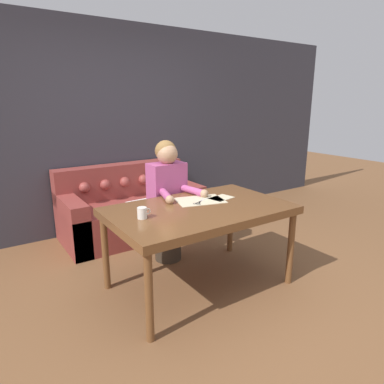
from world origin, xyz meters
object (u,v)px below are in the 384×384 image
at_px(person, 168,201).
at_px(scissors, 199,202).
at_px(couch, 131,210).
at_px(mug, 142,213).
at_px(dining_table, 200,214).

height_order(person, scissors, person).
distance_m(couch, mug, 1.69).
relative_size(dining_table, person, 1.23).
xyz_separation_m(dining_table, mug, (-0.54, 0.01, 0.11)).
distance_m(dining_table, mug, 0.55).
bearing_deg(dining_table, person, 86.75).
bearing_deg(scissors, dining_table, -124.05).
relative_size(dining_table, couch, 0.93).
bearing_deg(dining_table, scissors, 55.95).
bearing_deg(dining_table, mug, 178.98).
height_order(dining_table, mug, mug).
bearing_deg(person, mug, -133.30).
distance_m(dining_table, couch, 1.57).
height_order(dining_table, person, person).
relative_size(couch, mug, 14.91).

